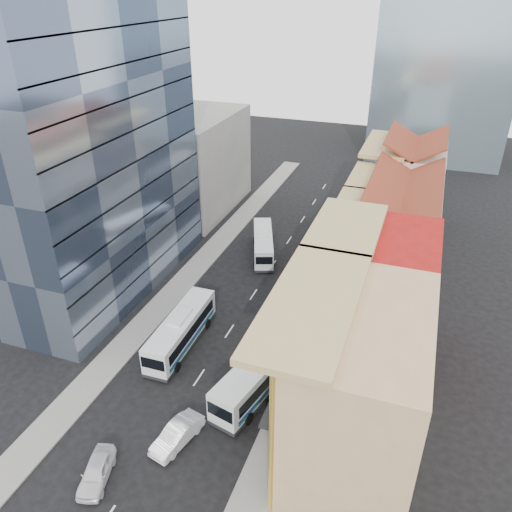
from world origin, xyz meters
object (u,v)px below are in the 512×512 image
at_px(bus_left_far, 263,243).
at_px(shophouse_tan, 361,388).
at_px(office_tower, 85,155).
at_px(bus_left_near, 181,330).
at_px(sedan_right, 177,435).
at_px(bus_right, 260,372).
at_px(sedan_left, 96,471).

bearing_deg(bus_left_far, shophouse_tan, -78.76).
bearing_deg(shophouse_tan, office_tower, 155.70).
height_order(bus_left_near, sedan_right, bus_left_near).
bearing_deg(sedan_right, shophouse_tan, 30.44).
bearing_deg(bus_right, sedan_left, -109.45).
bearing_deg(shophouse_tan, bus_right, 157.43).
bearing_deg(shophouse_tan, sedan_right, -162.95).
xyz_separation_m(shophouse_tan, sedan_left, (-16.29, -8.55, -5.26)).
bearing_deg(shophouse_tan, bus_left_near, 159.41).
xyz_separation_m(office_tower, sedan_left, (14.71, -22.55, -14.26)).
bearing_deg(bus_left_near, shophouse_tan, -21.68).
bearing_deg(sedan_left, bus_right, 41.14).
xyz_separation_m(shophouse_tan, office_tower, (-31.00, 14.00, 9.00)).
height_order(bus_left_near, sedan_left, bus_left_near).
bearing_deg(office_tower, bus_left_near, -28.78).
relative_size(bus_left_far, bus_right, 0.87).
relative_size(shophouse_tan, bus_left_far, 1.42).
distance_m(shophouse_tan, sedan_right, 14.08).
relative_size(shophouse_tan, sedan_right, 2.98).
height_order(office_tower, bus_right, office_tower).
height_order(shophouse_tan, bus_right, shophouse_tan).
relative_size(bus_left_far, sedan_left, 2.27).
xyz_separation_m(bus_right, sedan_left, (-7.79, -12.08, -1.08)).
bearing_deg(sedan_right, sedan_left, -115.39).
distance_m(bus_left_far, sedan_right, 30.13).
xyz_separation_m(office_tower, bus_left_near, (13.56, -7.45, -13.27)).
bearing_deg(sedan_left, office_tower, 107.07).
bearing_deg(shophouse_tan, sedan_left, -152.31).
bearing_deg(bus_left_near, sedan_left, -86.71).
bearing_deg(office_tower, shophouse_tan, -24.30).
xyz_separation_m(bus_left_near, bus_left_far, (1.44, 19.53, -0.15)).
bearing_deg(bus_left_far, sedan_right, -103.61).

